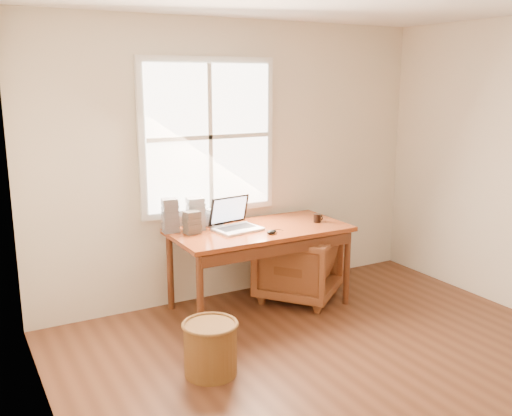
% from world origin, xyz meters
% --- Properties ---
extents(room_shell, '(4.04, 4.54, 2.64)m').
position_xyz_m(room_shell, '(-0.02, 0.16, 1.32)').
color(room_shell, '#56301D').
rests_on(room_shell, ground).
extents(desk, '(1.60, 0.80, 0.04)m').
position_xyz_m(desk, '(0.00, 1.80, 0.73)').
color(desk, brown).
rests_on(desk, room_shell).
extents(armchair, '(1.00, 1.00, 0.66)m').
position_xyz_m(armchair, '(0.42, 1.80, 0.33)').
color(armchair, brown).
rests_on(armchair, room_shell).
extents(wicker_stool, '(0.47, 0.47, 0.38)m').
position_xyz_m(wicker_stool, '(-0.91, 0.88, 0.19)').
color(wicker_stool, brown).
rests_on(wicker_stool, room_shell).
extents(laptop, '(0.47, 0.48, 0.31)m').
position_xyz_m(laptop, '(-0.21, 1.82, 0.90)').
color(laptop, silver).
rests_on(laptop, desk).
extents(mouse, '(0.12, 0.09, 0.03)m').
position_xyz_m(mouse, '(-0.01, 1.57, 0.77)').
color(mouse, black).
rests_on(mouse, desk).
extents(coffee_mug, '(0.09, 0.09, 0.08)m').
position_xyz_m(coffee_mug, '(0.58, 1.72, 0.79)').
color(coffee_mug, black).
rests_on(coffee_mug, desk).
extents(cd_stack_a, '(0.16, 0.15, 0.29)m').
position_xyz_m(cd_stack_a, '(-0.52, 2.03, 0.89)').
color(cd_stack_a, '#B3B8BF').
rests_on(cd_stack_a, desk).
extents(cd_stack_b, '(0.14, 0.12, 0.20)m').
position_xyz_m(cd_stack_b, '(-0.60, 1.92, 0.85)').
color(cd_stack_b, '#26252A').
rests_on(cd_stack_b, desk).
extents(cd_stack_c, '(0.14, 0.13, 0.30)m').
position_xyz_m(cd_stack_c, '(-0.75, 2.06, 0.90)').
color(cd_stack_c, '#9B9BA8').
rests_on(cd_stack_c, desk).
extents(cd_stack_d, '(0.15, 0.14, 0.16)m').
position_xyz_m(cd_stack_d, '(-0.33, 2.06, 0.83)').
color(cd_stack_d, silver).
rests_on(cd_stack_d, desk).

